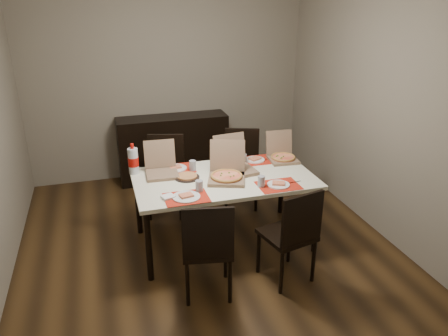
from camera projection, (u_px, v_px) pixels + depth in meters
The scene contains 20 objects.
ground at pixel (205, 242), 4.69m from camera, with size 3.80×4.00×0.02m, color #412B14.
room_walls at pixel (192, 72), 4.41m from camera, with size 3.84×4.02×2.62m.
sideboard at pixel (173, 148), 6.09m from camera, with size 1.50×0.40×0.90m, color black.
dining_table at pixel (224, 183), 4.42m from camera, with size 1.80×1.00×0.75m.
chair_near_left at pixel (207, 246), 3.66m from camera, with size 0.49×0.49×0.93m.
chair_near_right at pixel (292, 232), 3.86m from camera, with size 0.51×0.51×0.93m.
chair_far_left at pixel (166, 171), 5.16m from camera, with size 0.52×0.52×0.93m.
chair_far_right at pixel (242, 164), 5.37m from camera, with size 0.53×0.53×0.93m.
setting_near_left at pixel (188, 194), 3.99m from camera, with size 0.43×0.30×0.11m.
setting_near_right at pixel (273, 184), 4.19m from camera, with size 0.46×0.30×0.11m.
setting_far_left at pixel (178, 168), 4.57m from camera, with size 0.48×0.30×0.11m.
setting_far_right at pixel (251, 160), 4.79m from camera, with size 0.46×0.30×0.11m.
napkin_loose at pixel (239, 176), 4.39m from camera, with size 0.12×0.11×0.02m, color white.
pizza_box_center at pixel (227, 174), 4.33m from camera, with size 0.46×0.49×0.36m.
pizza_box_right at pixel (282, 156), 4.82m from camera, with size 0.32×0.35×0.30m.
pizza_box_left at pixel (161, 169), 4.46m from camera, with size 0.33×0.37×0.32m.
pizza_box_extra at pixel (235, 165), 4.53m from camera, with size 0.40×0.44×0.36m.
faina_plate at pixel (187, 177), 4.37m from camera, with size 0.25×0.25×0.03m.
dip_bowl at pixel (223, 167), 4.60m from camera, with size 0.11×0.11×0.03m, color white.
soda_bottle at pixel (133, 161), 4.44m from camera, with size 0.11×0.11×0.32m.
Camera 1 is at (-0.94, -3.92, 2.51)m, focal length 35.00 mm.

